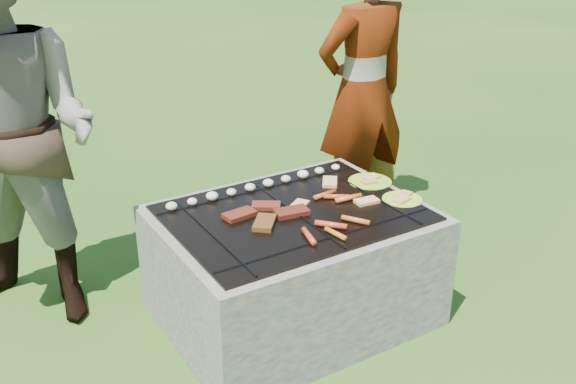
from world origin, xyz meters
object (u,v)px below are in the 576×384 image
Objects in this scene: fire_pit at (293,269)px; plate_near at (402,199)px; plate_far at (370,182)px; cook at (363,93)px; bystander at (8,138)px.

plate_near reaches higher than fire_pit.
cook is (0.37, 0.57, 0.31)m from plate_far.
bystander reaches higher than cook.
fire_pit is 0.66m from plate_far.
cook is 2.08m from bystander.
plate_far is (0.56, 0.10, 0.33)m from fire_pit.
cook is at bearing 66.06° from plate_near.
plate_far is 0.75m from cook.
fire_pit is 0.66× the size of bystander.
plate_near is 1.97m from bystander.
bystander is (-1.71, 0.90, 0.38)m from plate_near.
bystander is (-2.08, 0.06, 0.07)m from cook.
plate_near is at bearing 17.24° from bystander.
bystander reaches higher than plate_near.
cook is at bearing 43.53° from bystander.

